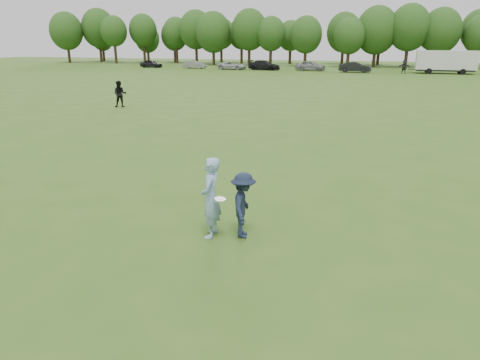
{
  "coord_description": "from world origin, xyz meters",
  "views": [
    {
      "loc": [
        4.03,
        -8.64,
        4.44
      ],
      "look_at": [
        0.91,
        1.17,
        1.1
      ],
      "focal_mm": 32.0,
      "sensor_mm": 36.0,
      "label": 1
    }
  ],
  "objects": [
    {
      "name": "car_b",
      "position": [
        -26.48,
        61.37,
        0.65
      ],
      "size": [
        3.97,
        1.41,
        1.3
      ],
      "primitive_type": "imported",
      "rotation": [
        0.0,
        0.0,
        1.56
      ],
      "color": "slate",
      "rests_on": "ground"
    },
    {
      "name": "car_c",
      "position": [
        -19.23,
        60.38,
        0.66
      ],
      "size": [
        4.86,
        2.51,
        1.31
      ],
      "primitive_type": "imported",
      "rotation": [
        0.0,
        0.0,
        1.5
      ],
      "color": "#B5B5BA",
      "rests_on": "ground"
    },
    {
      "name": "disc_in_play",
      "position": [
        0.85,
        -0.13,
        1.04
      ],
      "size": [
        0.29,
        0.29,
        0.05
      ],
      "color": "white",
      "rests_on": "ground"
    },
    {
      "name": "player_far_d",
      "position": [
        7.33,
        59.32,
        0.96
      ],
      "size": [
        1.85,
        0.81,
        1.93
      ],
      "primitive_type": "imported",
      "rotation": [
        0.0,
        0.0,
        0.14
      ],
      "color": "#242424",
      "rests_on": "ground"
    },
    {
      "name": "car_d",
      "position": [
        -13.97,
        60.95,
        0.76
      ],
      "size": [
        5.43,
        2.71,
        1.52
      ],
      "primitive_type": "imported",
      "rotation": [
        0.0,
        0.0,
        1.46
      ],
      "color": "black",
      "rests_on": "ground"
    },
    {
      "name": "car_f",
      "position": [
        0.47,
        59.28,
        0.77
      ],
      "size": [
        4.76,
        1.96,
        1.53
      ],
      "primitive_type": "imported",
      "rotation": [
        0.0,
        0.0,
        1.5
      ],
      "color": "black",
      "rests_on": "ground"
    },
    {
      "name": "ground",
      "position": [
        0.0,
        0.0,
        0.0
      ],
      "size": [
        200.0,
        200.0,
        0.0
      ],
      "primitive_type": "plane",
      "color": "#315818",
      "rests_on": "ground"
    },
    {
      "name": "player_far_a",
      "position": [
        -13.22,
        17.78,
        0.92
      ],
      "size": [
        1.11,
        1.02,
        1.83
      ],
      "primitive_type": "imported",
      "rotation": [
        0.0,
        0.0,
        0.47
      ],
      "color": "black",
      "rests_on": "ground"
    },
    {
      "name": "cargo_trailer",
      "position": [
        12.91,
        60.56,
        1.78
      ],
      "size": [
        9.0,
        2.75,
        3.2
      ],
      "color": "silver",
      "rests_on": "ground"
    },
    {
      "name": "treeline",
      "position": [
        2.81,
        76.9,
        6.26
      ],
      "size": [
        130.35,
        18.39,
        11.74
      ],
      "color": "#332114",
      "rests_on": "ground"
    },
    {
      "name": "car_e",
      "position": [
        -6.48,
        61.23,
        0.79
      ],
      "size": [
        4.75,
        2.14,
        1.58
      ],
      "primitive_type": "imported",
      "rotation": [
        0.0,
        0.0,
        1.51
      ],
      "color": "gray",
      "rests_on": "ground"
    },
    {
      "name": "thrower",
      "position": [
        0.54,
        0.06,
        0.97
      ],
      "size": [
        0.55,
        0.76,
        1.94
      ],
      "primitive_type": "imported",
      "rotation": [
        0.0,
        0.0,
        -1.45
      ],
      "color": "#89A9D3",
      "rests_on": "ground"
    },
    {
      "name": "car_a",
      "position": [
        -34.73,
        61.28,
        0.67
      ],
      "size": [
        3.94,
        1.61,
        1.34
      ],
      "primitive_type": "imported",
      "rotation": [
        0.0,
        0.0,
        1.56
      ],
      "color": "black",
      "rests_on": "ground"
    },
    {
      "name": "defender",
      "position": [
        1.28,
        0.27,
        0.79
      ],
      "size": [
        0.78,
        1.12,
        1.58
      ],
      "primitive_type": "imported",
      "rotation": [
        0.0,
        0.0,
        1.77
      ],
      "color": "#192238",
      "rests_on": "ground"
    }
  ]
}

